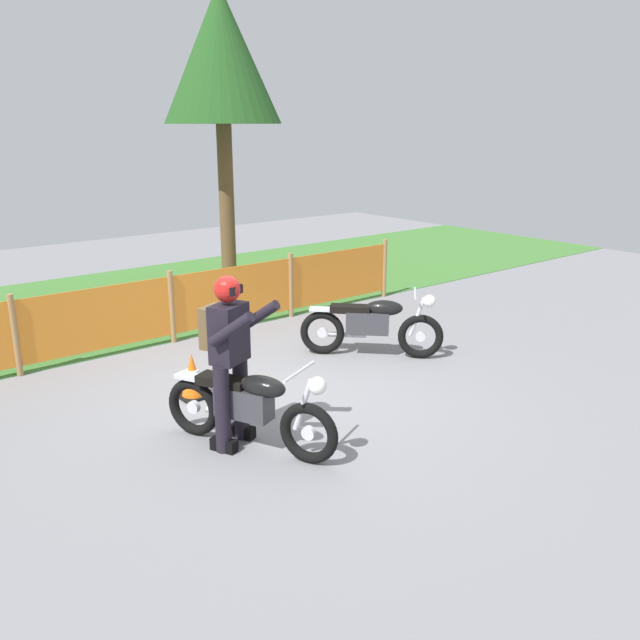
{
  "coord_description": "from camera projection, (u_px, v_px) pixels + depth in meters",
  "views": [
    {
      "loc": [
        -4.08,
        -5.76,
        3.01
      ],
      "look_at": [
        0.43,
        -0.21,
        0.9
      ],
      "focal_mm": 37.16,
      "sensor_mm": 36.0,
      "label": 1
    }
  ],
  "objects": [
    {
      "name": "ground",
      "position": [
        280.0,
        398.0,
        7.61
      ],
      "size": [
        24.0,
        24.0,
        0.02
      ],
      "primitive_type": "cube",
      "color": "gray"
    },
    {
      "name": "grass_verge",
      "position": [
        104.0,
        305.0,
        11.49
      ],
      "size": [
        24.0,
        5.2,
        0.01
      ],
      "primitive_type": "cube",
      "color": "#427A33",
      "rests_on": "ground"
    },
    {
      "name": "barrier_fence",
      "position": [
        172.0,
        306.0,
        9.4
      ],
      "size": [
        8.53,
        0.08,
        1.05
      ],
      "color": "#997547",
      "rests_on": "ground"
    },
    {
      "name": "tree_near_left",
      "position": [
        221.0,
        58.0,
        11.62
      ],
      "size": [
        2.1,
        2.1,
        5.36
      ],
      "color": "brown",
      "rests_on": "ground"
    },
    {
      "name": "motorcycle_lead",
      "position": [
        372.0,
        325.0,
        8.86
      ],
      "size": [
        1.4,
        1.47,
        0.91
      ],
      "rotation": [
        0.0,
        0.0,
        -0.82
      ],
      "color": "black",
      "rests_on": "ground"
    },
    {
      "name": "motorcycle_trailing",
      "position": [
        249.0,
        406.0,
        6.3
      ],
      "size": [
        0.93,
        1.77,
        0.9
      ],
      "rotation": [
        0.0,
        0.0,
        -1.15
      ],
      "color": "black",
      "rests_on": "ground"
    },
    {
      "name": "rider_trailing",
      "position": [
        229.0,
        352.0,
        6.24
      ],
      "size": [
        0.69,
        0.78,
        1.69
      ],
      "rotation": [
        0.0,
        0.0,
        -1.15
      ],
      "color": "black",
      "rests_on": "ground"
    },
    {
      "name": "traffic_cone",
      "position": [
        192.0,
        376.0,
        7.55
      ],
      "size": [
        0.32,
        0.32,
        0.53
      ],
      "color": "black",
      "rests_on": "ground"
    }
  ]
}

